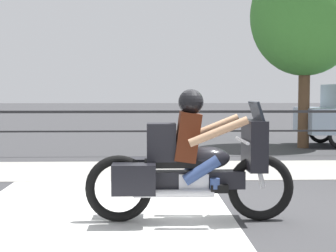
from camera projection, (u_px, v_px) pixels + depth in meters
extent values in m
plane|color=#38383A|center=(231.00, 211.00, 6.43)|extent=(120.00, 120.00, 0.00)
cube|color=#99968E|center=(203.00, 170.00, 9.82)|extent=(44.00, 2.40, 0.01)
cube|color=silver|center=(98.00, 216.00, 6.17)|extent=(3.23, 6.00, 0.01)
cube|color=#232326|center=(193.00, 112.00, 11.84)|extent=(36.00, 0.04, 0.06)
cube|color=#232326|center=(193.00, 131.00, 11.87)|extent=(36.00, 0.03, 0.04)
cylinder|color=#232326|center=(193.00, 133.00, 11.88)|extent=(0.05, 0.05, 1.06)
torus|color=black|center=(261.00, 188.00, 5.96)|extent=(0.77, 0.11, 0.77)
torus|color=black|center=(119.00, 189.00, 5.90)|extent=(0.77, 0.11, 0.77)
cube|color=black|center=(190.00, 179.00, 5.92)|extent=(1.25, 0.22, 0.20)
cube|color=silver|center=(193.00, 184.00, 5.93)|extent=(0.34, 0.26, 0.26)
ellipsoid|color=black|center=(207.00, 158.00, 5.91)|extent=(0.52, 0.30, 0.26)
cube|color=black|center=(176.00, 163.00, 5.90)|extent=(0.72, 0.28, 0.08)
cube|color=black|center=(254.00, 145.00, 5.92)|extent=(0.20, 0.61, 0.57)
cube|color=#1E232B|center=(256.00, 111.00, 5.90)|extent=(0.10, 0.51, 0.24)
cylinder|color=silver|center=(242.00, 141.00, 5.92)|extent=(0.04, 0.70, 0.04)
cylinder|color=silver|center=(174.00, 194.00, 5.76)|extent=(0.90, 0.09, 0.09)
cube|color=black|center=(134.00, 179.00, 5.66)|extent=(0.48, 0.28, 0.33)
cube|color=black|center=(135.00, 172.00, 6.13)|extent=(0.48, 0.28, 0.33)
cylinder|color=silver|center=(258.00, 166.00, 5.94)|extent=(0.17, 0.06, 0.50)
cube|color=#4C1E0F|center=(187.00, 137.00, 5.89)|extent=(0.31, 0.36, 0.58)
sphere|color=tan|center=(191.00, 104.00, 5.86)|extent=(0.23, 0.23, 0.23)
sphere|color=black|center=(191.00, 102.00, 5.86)|extent=(0.29, 0.29, 0.29)
cylinder|color=#33477A|center=(202.00, 170.00, 5.77)|extent=(0.44, 0.13, 0.34)
cylinder|color=#33477A|center=(215.00, 183.00, 5.78)|extent=(0.11, 0.11, 0.12)
cube|color=black|center=(219.00, 189.00, 5.79)|extent=(0.20, 0.10, 0.09)
cylinder|color=#33477A|center=(199.00, 166.00, 6.07)|extent=(0.44, 0.13, 0.34)
cylinder|color=#33477A|center=(212.00, 179.00, 6.08)|extent=(0.11, 0.11, 0.12)
cube|color=black|center=(216.00, 184.00, 6.09)|extent=(0.20, 0.10, 0.09)
cylinder|color=tan|center=(218.00, 132.00, 5.60)|extent=(0.67, 0.09, 0.34)
cylinder|color=tan|center=(212.00, 128.00, 6.19)|extent=(0.67, 0.09, 0.34)
cube|color=black|center=(161.00, 142.00, 5.88)|extent=(0.33, 0.28, 0.43)
torus|color=black|center=(321.00, 130.00, 14.92)|extent=(0.74, 0.11, 0.74)
cylinder|color=brown|center=(304.00, 104.00, 13.63)|extent=(0.30, 0.30, 2.31)
ellipsoid|color=#3D7F33|center=(305.00, 15.00, 13.47)|extent=(2.88, 2.88, 3.17)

